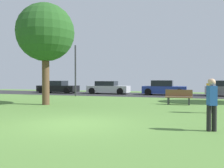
% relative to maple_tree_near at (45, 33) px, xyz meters
% --- Properties ---
extents(ground_plane, '(44.00, 44.00, 0.00)m').
position_rel_maple_tree_near_xyz_m(ground_plane, '(4.45, -5.26, -4.31)').
color(ground_plane, '#547F38').
extents(road_strip, '(44.00, 6.40, 0.01)m').
position_rel_maple_tree_near_xyz_m(road_strip, '(4.45, 10.74, -4.31)').
color(road_strip, '#28282B').
rests_on(road_strip, ground_plane).
extents(maple_tree_near, '(3.47, 3.47, 6.08)m').
position_rel_maple_tree_near_xyz_m(maple_tree_near, '(0.00, 0.00, 0.00)').
color(maple_tree_near, brown).
rests_on(maple_tree_near, ground_plane).
extents(person_catcher, '(0.32, 0.38, 1.57)m').
position_rel_maple_tree_near_xyz_m(person_catcher, '(9.18, -0.93, -3.45)').
color(person_catcher, slate).
rests_on(person_catcher, ground_plane).
extents(person_walking, '(0.30, 0.37, 1.58)m').
position_rel_maple_tree_near_xyz_m(person_walking, '(8.95, -5.08, -3.44)').
color(person_walking, black).
rests_on(person_walking, ground_plane).
extents(parked_car_black, '(4.32, 1.95, 1.32)m').
position_rel_maple_tree_near_xyz_m(parked_car_black, '(-5.39, 10.76, -3.70)').
color(parked_car_black, black).
rests_on(parked_car_black, ground_plane).
extents(parked_car_silver, '(4.21, 1.95, 1.30)m').
position_rel_maple_tree_near_xyz_m(parked_car_silver, '(0.25, 11.06, -3.71)').
color(parked_car_silver, '#B7B7BC').
rests_on(parked_car_silver, ground_plane).
extents(parked_car_blue, '(4.05, 1.97, 1.39)m').
position_rel_maple_tree_near_xyz_m(parked_car_blue, '(5.89, 10.98, -3.68)').
color(parked_car_blue, '#233893').
rests_on(parked_car_blue, ground_plane).
extents(park_bench, '(1.60, 0.45, 0.90)m').
position_rel_maple_tree_near_xyz_m(park_bench, '(7.64, 2.47, -3.85)').
color(park_bench, brown).
rests_on(park_bench, ground_plane).
extents(street_lamp_post, '(0.14, 0.14, 4.50)m').
position_rel_maple_tree_near_xyz_m(street_lamp_post, '(-1.40, 6.94, -2.06)').
color(street_lamp_post, '#2D2D33').
rests_on(street_lamp_post, ground_plane).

